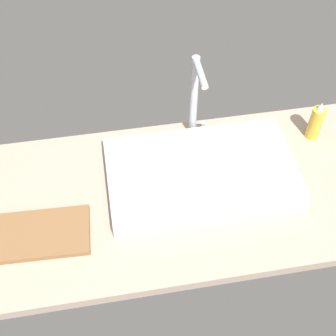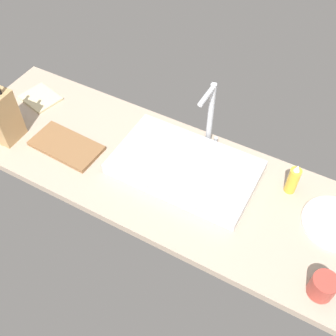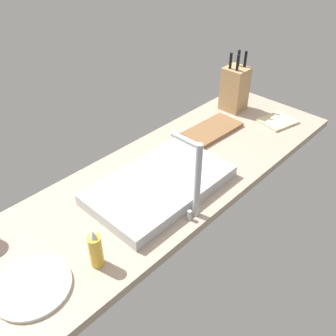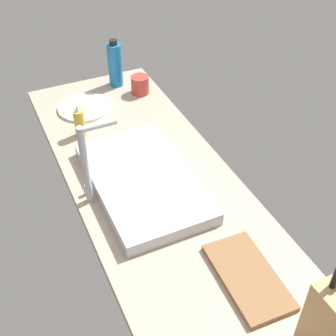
% 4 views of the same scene
% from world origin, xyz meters
% --- Properties ---
extents(countertop_slab, '(1.82, 0.58, 0.04)m').
position_xyz_m(countertop_slab, '(0.00, 0.00, 0.02)').
color(countertop_slab, tan).
rests_on(countertop_slab, ground).
extents(sink_basin, '(0.56, 0.33, 0.05)m').
position_xyz_m(sink_basin, '(0.08, 0.05, 0.06)').
color(sink_basin, '#B7BABF').
rests_on(sink_basin, countertop_slab).
extents(faucet, '(0.06, 0.13, 0.31)m').
position_xyz_m(faucet, '(0.09, 0.23, 0.21)').
color(faucet, '#B7BABF').
rests_on(faucet, countertop_slab).
extents(knife_block, '(0.11, 0.12, 0.31)m').
position_xyz_m(knife_block, '(-0.68, -0.14, 0.15)').
color(knife_block, tan).
rests_on(knife_block, countertop_slab).
extents(cutting_board, '(0.30, 0.17, 0.02)m').
position_xyz_m(cutting_board, '(-0.42, -0.08, 0.04)').
color(cutting_board, brown).
rests_on(cutting_board, countertop_slab).
extents(soap_bottle, '(0.04, 0.04, 0.15)m').
position_xyz_m(soap_bottle, '(0.47, 0.16, 0.10)').
color(soap_bottle, gold).
rests_on(soap_bottle, countertop_slab).
extents(water_bottle, '(0.07, 0.07, 0.23)m').
position_xyz_m(water_bottle, '(0.81, -0.12, 0.14)').
color(water_bottle, '#1970B7').
rests_on(water_bottle, countertop_slab).
extents(dinner_plate, '(0.23, 0.23, 0.01)m').
position_xyz_m(dinner_plate, '(0.66, 0.09, 0.04)').
color(dinner_plate, silver).
rests_on(dinner_plate, countertop_slab).
extents(coffee_mug, '(0.08, 0.08, 0.08)m').
position_xyz_m(coffee_mug, '(0.69, -0.19, 0.08)').
color(coffee_mug, '#B23D33').
rests_on(coffee_mug, countertop_slab).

